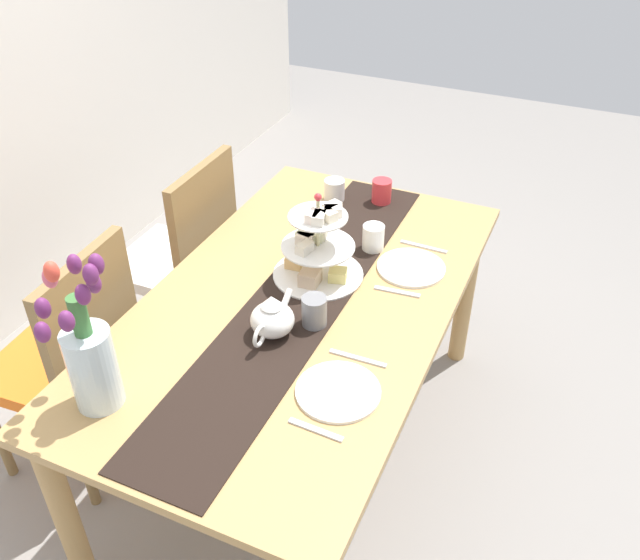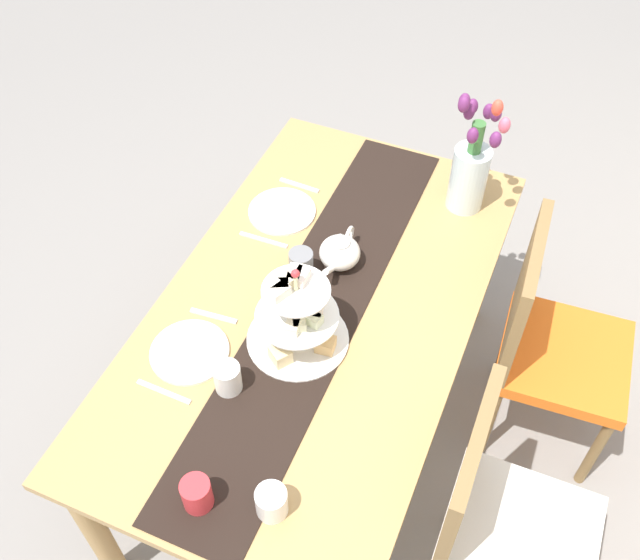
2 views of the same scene
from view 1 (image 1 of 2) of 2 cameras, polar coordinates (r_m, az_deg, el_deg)
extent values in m
plane|color=gray|center=(2.65, -1.40, -14.10)|extent=(8.00, 8.00, 0.00)
cube|color=tan|center=(2.16, -1.67, -1.91)|extent=(1.65, 0.92, 0.03)
cylinder|color=tan|center=(2.86, 12.14, -1.08)|extent=(0.07, 0.07, 0.69)
cylinder|color=tan|center=(2.17, -20.60, -18.10)|extent=(0.07, 0.07, 0.69)
cylinder|color=tan|center=(3.06, -2.11, 2.48)|extent=(0.07, 0.07, 0.69)
cylinder|color=olive|center=(2.84, -20.77, -6.90)|extent=(0.04, 0.04, 0.41)
cylinder|color=olive|center=(2.65, -14.65, -8.99)|extent=(0.04, 0.04, 0.41)
cylinder|color=olive|center=(2.47, -19.21, -14.33)|extent=(0.04, 0.04, 0.41)
cube|color=orange|center=(2.50, -21.12, -6.67)|extent=(0.45, 0.45, 0.05)
cube|color=olive|center=(2.24, -18.70, -3.23)|extent=(0.42, 0.06, 0.45)
cylinder|color=olive|center=(3.22, -12.77, 0.41)|extent=(0.04, 0.04, 0.41)
cylinder|color=olive|center=(3.00, -16.58, -3.24)|extent=(0.04, 0.04, 0.41)
cylinder|color=olive|center=(3.05, -7.19, -1.14)|extent=(0.04, 0.04, 0.41)
cylinder|color=olive|center=(2.82, -10.78, -5.16)|extent=(0.04, 0.04, 0.41)
cube|color=silver|center=(2.88, -12.39, 1.42)|extent=(0.42, 0.42, 0.05)
cube|color=olive|center=(2.66, -9.67, 4.97)|extent=(0.42, 0.04, 0.45)
cube|color=black|center=(2.14, -1.61, -1.57)|extent=(1.62, 0.29, 0.00)
cylinder|color=beige|center=(2.17, -0.17, 3.47)|extent=(0.01, 0.01, 0.28)
cylinder|color=white|center=(2.24, -0.16, 0.51)|extent=(0.30, 0.30, 0.01)
cylinder|color=white|center=(2.18, -0.16, 2.87)|extent=(0.24, 0.24, 0.01)
cylinder|color=white|center=(2.12, -0.17, 5.36)|extent=(0.19, 0.19, 0.01)
cube|color=beige|center=(2.29, 1.06, 2.17)|extent=(0.08, 0.08, 0.05)
cube|color=#EBBA74|center=(2.26, -2.18, 1.58)|extent=(0.05, 0.06, 0.04)
cube|color=beige|center=(2.18, -0.85, 0.22)|extent=(0.07, 0.06, 0.05)
cube|color=#E5D578|center=(2.20, 1.50, 0.43)|extent=(0.07, 0.07, 0.04)
cube|color=#F2E7C4|center=(2.21, 0.13, 3.99)|extent=(0.06, 0.05, 0.03)
cube|color=beige|center=(2.20, -0.32, 3.79)|extent=(0.07, 0.06, 0.03)
cube|color=beige|center=(2.19, -1.28, 3.66)|extent=(0.05, 0.06, 0.03)
cube|color=beige|center=(2.18, -1.29, 3.45)|extent=(0.04, 0.06, 0.03)
cube|color=beige|center=(2.14, -1.30, 2.72)|extent=(0.06, 0.05, 0.03)
cube|color=beige|center=(2.09, -0.44, 5.34)|extent=(0.06, 0.04, 0.03)
cube|color=silver|center=(2.08, -0.10, 5.23)|extent=(0.06, 0.05, 0.03)
cube|color=#F3E4C4|center=(2.09, 0.69, 5.49)|extent=(0.06, 0.07, 0.03)
cube|color=silver|center=(2.12, 1.10, 5.81)|extent=(0.06, 0.07, 0.03)
cube|color=beige|center=(2.13, 1.03, 6.09)|extent=(0.07, 0.06, 0.03)
sphere|color=red|center=(2.09, -0.17, 6.99)|extent=(0.02, 0.02, 0.02)
ellipsoid|color=white|center=(1.98, -4.03, -3.36)|extent=(0.13, 0.13, 0.10)
cone|color=white|center=(1.94, -4.11, -1.80)|extent=(0.06, 0.06, 0.04)
cylinder|color=white|center=(2.04, -2.88, -1.68)|extent=(0.07, 0.02, 0.06)
torus|color=white|center=(1.93, -5.12, -4.72)|extent=(0.07, 0.01, 0.07)
cylinder|color=silver|center=(1.83, -18.54, -7.06)|extent=(0.12, 0.12, 0.23)
cylinder|color=#3D7538|center=(1.72, -19.57, -2.99)|extent=(0.04, 0.04, 0.12)
ellipsoid|color=#6B2860|center=(1.72, -18.49, -0.27)|extent=(0.04, 0.04, 0.06)
ellipsoid|color=#6B2860|center=(1.77, -19.97, 1.26)|extent=(0.04, 0.04, 0.06)
ellipsoid|color=#E5607A|center=(1.73, -21.76, 0.17)|extent=(0.04, 0.04, 0.06)
ellipsoid|color=#EF4C38|center=(1.67, -21.65, 0.65)|extent=(0.04, 0.04, 0.06)
ellipsoid|color=#6B2860|center=(1.68, -22.29, -2.21)|extent=(0.04, 0.04, 0.06)
ellipsoid|color=#6B2860|center=(1.65, -22.31, -4.09)|extent=(0.04, 0.04, 0.06)
ellipsoid|color=#6B2860|center=(1.62, -20.53, -3.27)|extent=(0.04, 0.04, 0.06)
ellipsoid|color=#6B2860|center=(1.64, -19.31, -1.17)|extent=(0.04, 0.04, 0.06)
ellipsoid|color=#6B2860|center=(1.62, -18.73, 0.44)|extent=(0.04, 0.04, 0.06)
ellipsoid|color=#6B2860|center=(1.63, -18.30, 1.27)|extent=(0.04, 0.04, 0.06)
cylinder|color=white|center=(2.67, 1.22, 7.57)|extent=(0.08, 0.08, 0.08)
cylinder|color=white|center=(1.83, 1.53, -9.34)|extent=(0.23, 0.23, 0.01)
cube|color=silver|center=(1.74, -0.36, -12.48)|extent=(0.02, 0.15, 0.01)
cube|color=silver|center=(1.93, 3.21, -6.59)|extent=(0.02, 0.17, 0.01)
cylinder|color=white|center=(2.30, 7.67, 1.04)|extent=(0.23, 0.23, 0.01)
cube|color=silver|center=(2.19, 6.51, -0.98)|extent=(0.03, 0.15, 0.01)
cube|color=silver|center=(2.42, 8.71, 2.79)|extent=(0.02, 0.17, 0.01)
cylinder|color=slate|center=(2.01, -0.48, -2.63)|extent=(0.08, 0.08, 0.09)
cylinder|color=white|center=(2.36, 4.50, 3.56)|extent=(0.08, 0.08, 0.09)
cylinder|color=red|center=(2.65, 5.21, 7.42)|extent=(0.08, 0.08, 0.09)
camera|label=2|loc=(3.15, -1.20, 43.99)|focal=41.41mm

